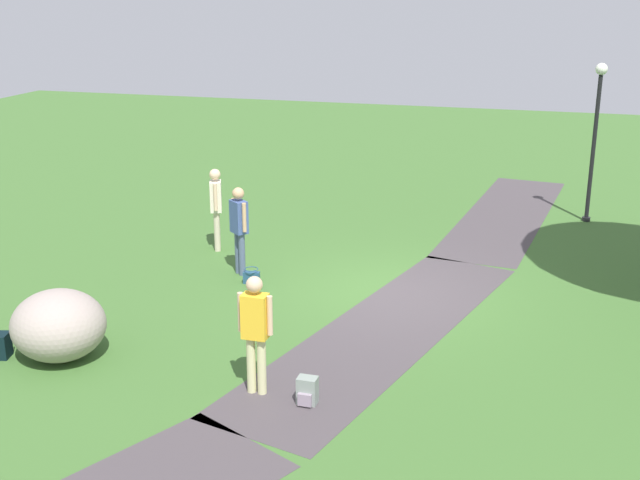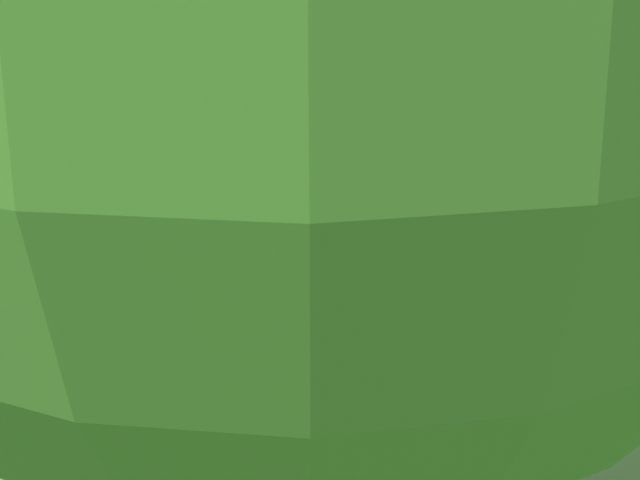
{
  "view_description": "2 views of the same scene",
  "coord_description": "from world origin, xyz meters",
  "px_view_note": "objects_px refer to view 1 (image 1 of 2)",
  "views": [
    {
      "loc": [
        14.39,
        2.69,
        5.7
      ],
      "look_at": [
        1.73,
        -0.93,
        1.49
      ],
      "focal_mm": 45.93,
      "sensor_mm": 36.0,
      "label": 1
    },
    {
      "loc": [
        -1.41,
        10.19,
        6.0
      ],
      "look_at": [
        1.15,
        -0.47,
        0.76
      ],
      "focal_mm": 43.75,
      "sensor_mm": 36.0,
      "label": 2
    }
  ],
  "objects_px": {
    "woman_with_handbag": "(239,224)",
    "passerby_on_path": "(216,203)",
    "handbag_on_grass": "(251,277)",
    "spare_backpack_on_lawn": "(307,391)",
    "man_near_boulder": "(255,326)",
    "backpack_by_boulder": "(2,346)",
    "lamp_post": "(596,126)",
    "lawn_boulder": "(59,325)",
    "frisbee_on_grass": "(21,340)"
  },
  "relations": [
    {
      "from": "lamp_post",
      "to": "man_near_boulder",
      "type": "relative_size",
      "value": 2.15
    },
    {
      "from": "handbag_on_grass",
      "to": "spare_backpack_on_lawn",
      "type": "relative_size",
      "value": 0.84
    },
    {
      "from": "lamp_post",
      "to": "frisbee_on_grass",
      "type": "distance_m",
      "value": 13.69
    },
    {
      "from": "woman_with_handbag",
      "to": "backpack_by_boulder",
      "type": "xyz_separation_m",
      "value": [
        4.62,
        -2.22,
        -0.86
      ]
    },
    {
      "from": "lawn_boulder",
      "to": "frisbee_on_grass",
      "type": "height_order",
      "value": "lawn_boulder"
    },
    {
      "from": "passerby_on_path",
      "to": "handbag_on_grass",
      "type": "height_order",
      "value": "passerby_on_path"
    },
    {
      "from": "man_near_boulder",
      "to": "backpack_by_boulder",
      "type": "xyz_separation_m",
      "value": [
        0.01,
        -4.26,
        -0.85
      ]
    },
    {
      "from": "man_near_boulder",
      "to": "backpack_by_boulder",
      "type": "relative_size",
      "value": 4.46
    },
    {
      "from": "passerby_on_path",
      "to": "backpack_by_boulder",
      "type": "height_order",
      "value": "passerby_on_path"
    },
    {
      "from": "lawn_boulder",
      "to": "frisbee_on_grass",
      "type": "xyz_separation_m",
      "value": [
        -0.36,
        -1.0,
        -0.54
      ]
    },
    {
      "from": "man_near_boulder",
      "to": "passerby_on_path",
      "type": "distance_m",
      "value": 6.68
    },
    {
      "from": "lawn_boulder",
      "to": "woman_with_handbag",
      "type": "height_order",
      "value": "woman_with_handbag"
    },
    {
      "from": "woman_with_handbag",
      "to": "passerby_on_path",
      "type": "xyz_separation_m",
      "value": [
        -1.31,
        -1.05,
        0.01
      ]
    },
    {
      "from": "spare_backpack_on_lawn",
      "to": "man_near_boulder",
      "type": "bearing_deg",
      "value": -98.18
    },
    {
      "from": "woman_with_handbag",
      "to": "backpack_by_boulder",
      "type": "relative_size",
      "value": 4.5
    },
    {
      "from": "lawn_boulder",
      "to": "handbag_on_grass",
      "type": "height_order",
      "value": "lawn_boulder"
    },
    {
      "from": "lamp_post",
      "to": "man_near_boulder",
      "type": "xyz_separation_m",
      "value": [
        10.51,
        -4.78,
        -1.31
      ]
    },
    {
      "from": "lamp_post",
      "to": "backpack_by_boulder",
      "type": "distance_m",
      "value": 14.04
    },
    {
      "from": "backpack_by_boulder",
      "to": "passerby_on_path",
      "type": "bearing_deg",
      "value": 168.85
    },
    {
      "from": "handbag_on_grass",
      "to": "backpack_by_boulder",
      "type": "relative_size",
      "value": 0.84
    },
    {
      "from": "lamp_post",
      "to": "man_near_boulder",
      "type": "bearing_deg",
      "value": -24.47
    },
    {
      "from": "man_near_boulder",
      "to": "spare_backpack_on_lawn",
      "type": "distance_m",
      "value": 1.17
    },
    {
      "from": "spare_backpack_on_lawn",
      "to": "frisbee_on_grass",
      "type": "height_order",
      "value": "spare_backpack_on_lawn"
    },
    {
      "from": "backpack_by_boulder",
      "to": "spare_backpack_on_lawn",
      "type": "height_order",
      "value": "same"
    },
    {
      "from": "woman_with_handbag",
      "to": "spare_backpack_on_lawn",
      "type": "xyz_separation_m",
      "value": [
        4.72,
        2.83,
        -0.86
      ]
    },
    {
      "from": "man_near_boulder",
      "to": "lamp_post",
      "type": "bearing_deg",
      "value": 155.53
    },
    {
      "from": "handbag_on_grass",
      "to": "backpack_by_boulder",
      "type": "height_order",
      "value": "backpack_by_boulder"
    },
    {
      "from": "woman_with_handbag",
      "to": "spare_backpack_on_lawn",
      "type": "distance_m",
      "value": 5.57
    },
    {
      "from": "spare_backpack_on_lawn",
      "to": "frisbee_on_grass",
      "type": "bearing_deg",
      "value": -97.9
    },
    {
      "from": "lawn_boulder",
      "to": "handbag_on_grass",
      "type": "relative_size",
      "value": 6.21
    },
    {
      "from": "passerby_on_path",
      "to": "backpack_by_boulder",
      "type": "relative_size",
      "value": 4.55
    },
    {
      "from": "man_near_boulder",
      "to": "spare_backpack_on_lawn",
      "type": "xyz_separation_m",
      "value": [
        0.11,
        0.79,
        -0.85
      ]
    },
    {
      "from": "passerby_on_path",
      "to": "backpack_by_boulder",
      "type": "distance_m",
      "value": 6.11
    },
    {
      "from": "lawn_boulder",
      "to": "passerby_on_path",
      "type": "distance_m",
      "value": 5.7
    },
    {
      "from": "backpack_by_boulder",
      "to": "spare_backpack_on_lawn",
      "type": "relative_size",
      "value": 1.0
    },
    {
      "from": "woman_with_handbag",
      "to": "passerby_on_path",
      "type": "bearing_deg",
      "value": -141.39
    },
    {
      "from": "backpack_by_boulder",
      "to": "spare_backpack_on_lawn",
      "type": "bearing_deg",
      "value": 88.83
    },
    {
      "from": "man_near_boulder",
      "to": "handbag_on_grass",
      "type": "bearing_deg",
      "value": -158.48
    },
    {
      "from": "lamp_post",
      "to": "man_near_boulder",
      "type": "height_order",
      "value": "lamp_post"
    },
    {
      "from": "man_near_boulder",
      "to": "frisbee_on_grass",
      "type": "distance_m",
      "value": 4.53
    },
    {
      "from": "lamp_post",
      "to": "woman_with_handbag",
      "type": "xyz_separation_m",
      "value": [
        5.9,
        -6.83,
        -1.3
      ]
    },
    {
      "from": "lamp_post",
      "to": "spare_backpack_on_lawn",
      "type": "height_order",
      "value": "lamp_post"
    },
    {
      "from": "woman_with_handbag",
      "to": "man_near_boulder",
      "type": "height_order",
      "value": "woman_with_handbag"
    },
    {
      "from": "lawn_boulder",
      "to": "backpack_by_boulder",
      "type": "height_order",
      "value": "lawn_boulder"
    },
    {
      "from": "woman_with_handbag",
      "to": "man_near_boulder",
      "type": "xyz_separation_m",
      "value": [
        4.61,
        2.04,
        -0.01
      ]
    },
    {
      "from": "lawn_boulder",
      "to": "man_near_boulder",
      "type": "bearing_deg",
      "value": 85.82
    },
    {
      "from": "handbag_on_grass",
      "to": "woman_with_handbag",
      "type": "bearing_deg",
      "value": -138.18
    },
    {
      "from": "woman_with_handbag",
      "to": "passerby_on_path",
      "type": "distance_m",
      "value": 1.68
    },
    {
      "from": "lamp_post",
      "to": "spare_backpack_on_lawn",
      "type": "relative_size",
      "value": 9.59
    },
    {
      "from": "lamp_post",
      "to": "spare_backpack_on_lawn",
      "type": "xyz_separation_m",
      "value": [
        10.62,
        -3.99,
        -2.16
      ]
    }
  ]
}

